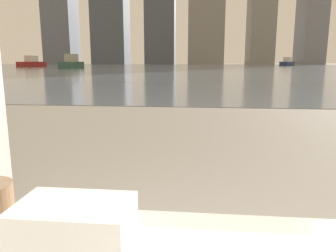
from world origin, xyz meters
The scene contains 7 objects.
towel_stack centered at (-0.23, 0.75, 0.56)m, with size 0.29×0.19×0.12m.
harbor_water centered at (0.00, 62.00, 0.01)m, with size 180.00×110.00×0.01m.
harbor_boat_0 centered at (-30.19, 56.27, 0.71)m, with size 3.30×5.59×1.98m.
harbor_boat_3 centered at (-18.26, 45.08, 0.71)m, with size 1.96×5.33×1.98m.
harbor_boat_4 centered at (19.36, 79.01, 0.70)m, with size 4.29×5.41×1.97m.
skyline_tower_1 centered at (-32.84, 118.00, 12.36)m, with size 11.86×10.43×24.71m.
skyline_tower_3 centered at (0.99, 118.00, 14.15)m, with size 12.02×11.36×28.29m.
Camera 1 is at (0.09, 0.01, 0.97)m, focal length 35.00 mm.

